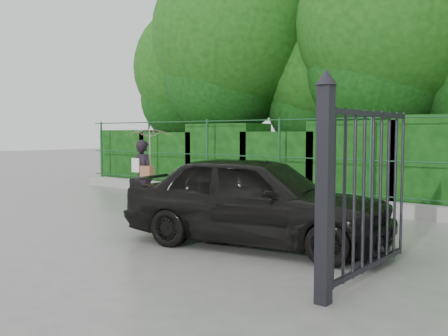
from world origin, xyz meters
The scene contains 8 objects.
ground centered at (0.00, 0.00, 0.00)m, with size 80.00×80.00×0.00m, color gray.
kerb centered at (0.00, 4.50, 0.15)m, with size 14.00×0.25×0.30m, color #9E9E99.
fence centered at (0.22, 4.50, 1.20)m, with size 14.13×0.06×1.80m.
hedge centered at (0.24, 5.50, 0.98)m, with size 14.20×1.20×2.12m.
trees centered at (1.14, 7.74, 4.62)m, with size 17.10×6.15×8.08m.
gate centered at (4.60, -0.72, 1.19)m, with size 0.22×2.33×2.36m.
woman centered at (-1.49, 1.97, 1.24)m, with size 1.00×1.02×1.86m.
car centered at (2.52, 0.56, 0.71)m, with size 1.67×4.15×1.42m, color black.
Camera 1 is at (6.94, -5.68, 1.73)m, focal length 40.00 mm.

